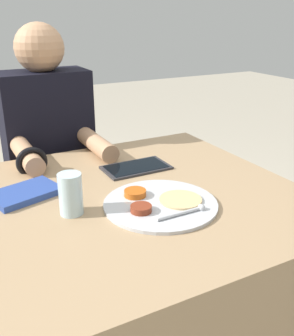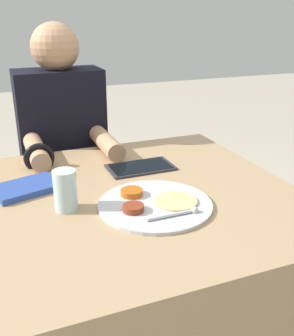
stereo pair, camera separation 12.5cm
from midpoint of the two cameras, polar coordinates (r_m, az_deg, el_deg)
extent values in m
cube|color=#9E7F5B|center=(1.39, -3.15, -18.30)|extent=(1.20, 0.96, 0.74)
cylinder|color=#B7BABF|center=(1.14, 4.33, -5.39)|extent=(0.33, 0.33, 0.01)
cylinder|color=#B75114|center=(1.18, 0.80, -3.63)|extent=(0.07, 0.07, 0.02)
cylinder|color=maroon|center=(1.09, 1.31, -5.91)|extent=(0.06, 0.06, 0.02)
cylinder|color=tan|center=(1.15, 7.33, -4.86)|extent=(0.13, 0.13, 0.01)
cylinder|color=#B7BABF|center=(1.07, 6.90, -6.88)|extent=(0.14, 0.01, 0.01)
sphere|color=#B7BABF|center=(1.10, 10.17, -6.17)|extent=(0.02, 0.02, 0.02)
cube|color=silver|center=(1.27, -14.37, -3.08)|extent=(0.22, 0.18, 0.01)
cube|color=#28428E|center=(1.27, -14.40, -2.83)|extent=(0.23, 0.18, 0.02)
cube|color=#28282D|center=(1.41, 1.59, 0.05)|extent=(0.23, 0.14, 0.01)
cube|color=black|center=(1.40, 1.59, 0.23)|extent=(0.21, 0.12, 0.00)
cube|color=black|center=(1.99, -9.30, -10.26)|extent=(0.33, 0.22, 0.44)
cube|color=black|center=(1.78, -10.31, 4.19)|extent=(0.36, 0.20, 0.60)
sphere|color=tan|center=(1.70, -11.22, 16.84)|extent=(0.20, 0.20, 0.20)
cylinder|color=tan|center=(1.53, -13.58, 2.47)|extent=(0.07, 0.30, 0.07)
cylinder|color=tan|center=(1.58, -3.78, 3.75)|extent=(0.07, 0.30, 0.07)
torus|color=black|center=(1.44, -13.02, 1.39)|extent=(0.11, 0.02, 0.11)
cylinder|color=silver|center=(1.11, -8.65, -3.30)|extent=(0.07, 0.07, 0.12)
camera|label=1|loc=(0.06, -87.14, 1.14)|focal=42.00mm
camera|label=2|loc=(0.06, 92.86, -1.14)|focal=42.00mm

